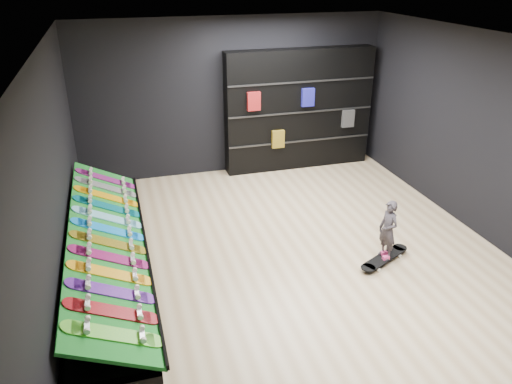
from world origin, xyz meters
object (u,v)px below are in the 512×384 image
object	(u,v)px
display_rack	(109,269)
child	(387,241)
back_shelving	(299,110)
floor_skateboard	(384,259)

from	to	relation	value
display_rack	child	bearing A→B (deg)	-7.76
back_shelving	floor_skateboard	xyz separation A→B (m)	(-0.11, -3.83, -1.15)
back_shelving	child	bearing A→B (deg)	-91.65
back_shelving	display_rack	bearing A→B (deg)	-139.21
back_shelving	floor_skateboard	distance (m)	4.00
display_rack	floor_skateboard	size ratio (longest dim) A/B	4.59
child	back_shelving	bearing A→B (deg)	168.51
display_rack	child	world-z (taller)	child
display_rack	floor_skateboard	distance (m)	3.78
display_rack	back_shelving	world-z (taller)	back_shelving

